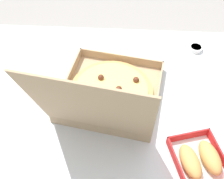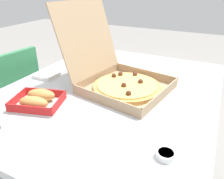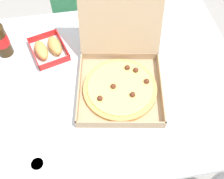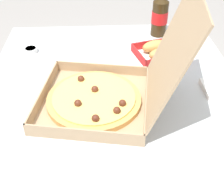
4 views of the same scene
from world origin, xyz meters
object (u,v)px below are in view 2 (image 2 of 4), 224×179
Objects in this scene: dipping_sauce_cup at (166,155)px; chair at (7,105)px; napkin_pile at (47,75)px; bread_side_box at (38,100)px; paper_menu at (134,61)px; pizza_box_open at (120,78)px.

chair is at bearing 75.33° from dipping_sauce_cup.
chair is 7.55× the size of napkin_pile.
bread_side_box is 1.07× the size of paper_menu.
chair reaches higher than paper_menu.
chair is 1.58× the size of pizza_box_open.
napkin_pile is 1.96× the size of dipping_sauce_cup.
paper_menu is at bearing -36.78° from napkin_pile.
pizza_box_open reaches higher than chair.
bread_side_box is (-0.30, 0.23, -0.03)m from pizza_box_open.
paper_menu is (0.38, 0.08, -0.05)m from pizza_box_open.
chair is 3.70× the size of bread_side_box.
chair is 0.85m from paper_menu.
chair is 0.80m from pizza_box_open.
dipping_sauce_cup is (-0.31, -0.71, 0.00)m from napkin_pile.
chair reaches higher than napkin_pile.
pizza_box_open is 9.37× the size of dipping_sauce_cup.
paper_menu is 0.84m from dipping_sauce_cup.
pizza_box_open is at bearing 40.69° from dipping_sauce_cup.
chair is at bearing 133.93° from paper_menu.
bread_side_box is 0.70m from paper_menu.
dipping_sauce_cup is at bearing -144.09° from paper_menu.
pizza_box_open is 2.34× the size of bread_side_box.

